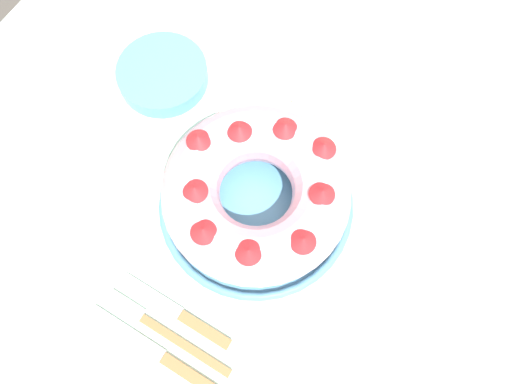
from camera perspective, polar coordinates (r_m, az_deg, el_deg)
ground_plane at (r=1.51m, az=0.09°, el=-11.42°), size 8.00×8.00×0.00m
dining_table at (r=0.85m, az=0.16°, el=-4.54°), size 1.25×1.16×0.76m
serving_dish at (r=0.76m, az=0.00°, el=-1.44°), size 0.29×0.29×0.03m
bundt_cake at (r=0.70m, az=0.00°, el=0.03°), size 0.27×0.27×0.10m
fork at (r=0.74m, az=-11.08°, el=-15.05°), size 0.02×0.21×0.01m
serving_knife at (r=0.74m, az=-10.33°, el=-18.26°), size 0.02×0.22×0.01m
cake_knife at (r=0.74m, az=-8.42°, el=-13.84°), size 0.02×0.18×0.01m
side_bowl at (r=0.87m, az=-10.62°, el=13.06°), size 0.15×0.15×0.03m
napkin at (r=0.87m, az=9.62°, el=11.99°), size 0.16×0.12×0.00m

